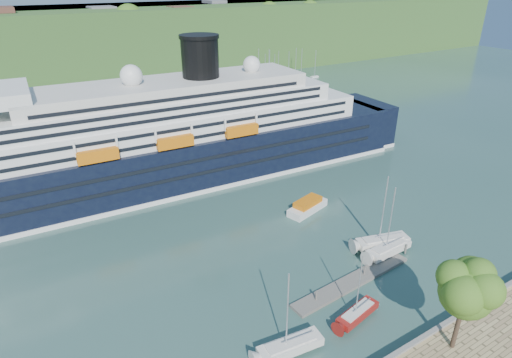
{
  "coord_description": "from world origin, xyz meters",
  "views": [
    {
      "loc": [
        -27.72,
        -18.22,
        33.79
      ],
      "look_at": [
        2.45,
        30.0,
        6.7
      ],
      "focal_mm": 30.0,
      "sensor_mm": 36.0,
      "label": 1
    }
  ],
  "objects": [
    {
      "name": "ground",
      "position": [
        0.0,
        0.0,
        0.0
      ],
      "size": [
        400.0,
        400.0,
        0.0
      ],
      "primitive_type": "plane",
      "color": "#294A42",
      "rests_on": "ground"
    },
    {
      "name": "far_hillside",
      "position": [
        0.0,
        145.0,
        12.0
      ],
      "size": [
        400.0,
        50.0,
        24.0
      ],
      "primitive_type": "cube",
      "color": "#315421",
      "rests_on": "ground"
    },
    {
      "name": "quay_coping",
      "position": [
        0.0,
        -0.2,
        1.15
      ],
      "size": [
        220.0,
        0.5,
        0.3
      ],
      "primitive_type": "cube",
      "color": "slate",
      "rests_on": "promenade"
    },
    {
      "name": "cruise_ship",
      "position": [
        -8.36,
        50.0,
        12.58
      ],
      "size": [
        112.8,
        22.99,
        25.16
      ],
      "primitive_type": null,
      "rotation": [
        0.0,
        0.0,
        -0.06
      ],
      "color": "black",
      "rests_on": "ground"
    },
    {
      "name": "promenade_tree",
      "position": [
        4.86,
        -2.36,
        6.41
      ],
      "size": [
        6.53,
        6.53,
        10.82
      ],
      "primitive_type": null,
      "color": "#345F19",
      "rests_on": "promenade"
    },
    {
      "name": "floating_pontoon",
      "position": [
        4.31,
        10.76,
        0.2
      ],
      "size": [
        18.15,
        3.22,
        0.4
      ],
      "primitive_type": null,
      "rotation": [
        0.0,
        0.0,
        0.06
      ],
      "color": "slate",
      "rests_on": "ground"
    },
    {
      "name": "sailboat_white_near",
      "position": [
        -8.53,
        6.07,
        4.74
      ],
      "size": [
        7.53,
        2.9,
        9.48
      ],
      "primitive_type": null,
      "rotation": [
        0.0,
        0.0,
        -0.12
      ],
      "color": "silver",
      "rests_on": "ground"
    },
    {
      "name": "sailboat_red",
      "position": [
        0.39,
        6.0,
        4.06
      ],
      "size": [
        6.5,
        2.86,
        8.11
      ],
      "primitive_type": null,
      "rotation": [
        0.0,
        0.0,
        0.18
      ],
      "color": "maroon",
      "rests_on": "ground"
    },
    {
      "name": "sailboat_white_far",
      "position": [
        12.85,
        14.09,
        5.22
      ],
      "size": [
        8.39,
        4.4,
        10.44
      ],
      "primitive_type": null,
      "rotation": [
        0.0,
        0.0,
        -0.28
      ],
      "color": "silver",
      "rests_on": "ground"
    },
    {
      "name": "tender_launch",
      "position": [
        10.55,
        27.56,
        1.03
      ],
      "size": [
        7.88,
        4.42,
        2.06
      ],
      "primitive_type": null,
      "rotation": [
        0.0,
        0.0,
        0.26
      ],
      "color": "#CF680C",
      "rests_on": "ground"
    },
    {
      "name": "sailboat_extra",
      "position": [
        12.29,
        12.48,
        4.89
      ],
      "size": [
        7.63,
        2.34,
        9.78
      ],
      "primitive_type": null,
      "rotation": [
        0.0,
        0.0,
        0.03
      ],
      "color": "silver",
      "rests_on": "ground"
    }
  ]
}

